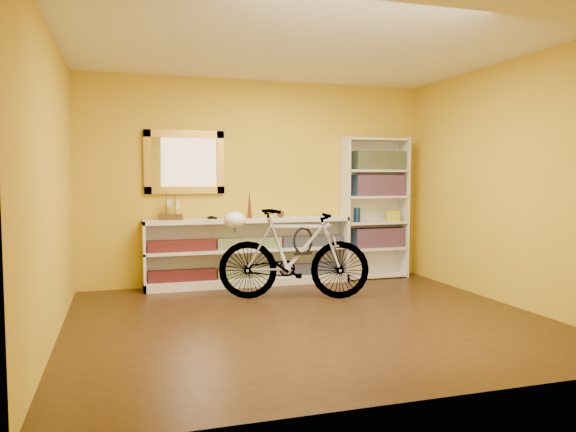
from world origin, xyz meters
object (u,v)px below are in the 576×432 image
object	(u,v)px
bookcase	(375,208)
helmet	(235,220)
console_unit	(249,252)
bicycle	(294,254)

from	to	relation	value
bookcase	helmet	xyz separation A→B (m)	(-2.08, -0.75, -0.06)
console_unit	helmet	distance (m)	0.93
console_unit	bookcase	xyz separation A→B (m)	(1.75, 0.03, 0.52)
bookcase	helmet	bearing A→B (deg)	-160.06
console_unit	bicycle	world-z (taller)	bicycle
bicycle	helmet	distance (m)	0.76
console_unit	bookcase	bearing A→B (deg)	0.82
console_unit	bookcase	world-z (taller)	bookcase
console_unit	helmet	size ratio (longest dim) A/B	10.73
bookcase	bicycle	size ratio (longest dim) A/B	1.10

